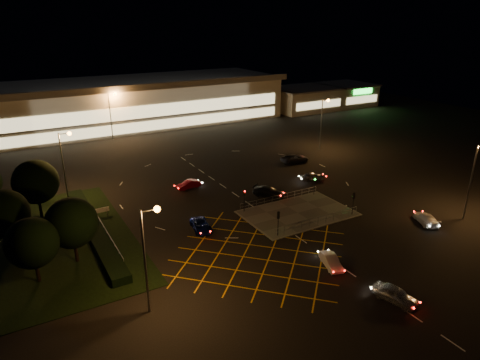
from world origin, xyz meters
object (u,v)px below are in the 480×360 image
signal_se (354,199)px  car_circ_red (189,184)px  signal_nw (244,196)px  car_left_blue (201,225)px  car_queue_white (331,261)px  car_approach_white (426,219)px  car_east_grey (295,158)px  signal_ne (315,180)px  car_near_silver (395,294)px  car_far_dkgrey (269,192)px  signal_sw (278,219)px  car_right_silver (312,176)px

signal_se → car_circ_red: 24.91m
signal_nw → car_left_blue: signal_nw is taller
car_queue_white → car_approach_white: (17.41, 1.81, 0.03)m
car_east_grey → signal_ne: bearing=157.4°
signal_se → signal_nw: 14.41m
signal_se → car_left_blue: 20.30m
car_near_silver → car_approach_white: size_ratio=0.96×
signal_nw → car_near_silver: size_ratio=0.74×
car_circ_red → car_far_dkgrey: bearing=39.7°
signal_sw → signal_se: (12.00, 0.00, 0.00)m
car_queue_white → signal_sw: bearing=115.6°
signal_nw → car_right_silver: 16.72m
signal_ne → car_approach_white: signal_ne is taller
car_near_silver → car_far_dkgrey: bearing=69.3°
car_east_grey → car_right_silver: bearing=164.5°
car_far_dkgrey → car_approach_white: bearing=-88.3°
car_right_silver → car_circ_red: size_ratio=1.00×
signal_nw → car_right_silver: (15.82, 5.11, -1.72)m
signal_sw → car_left_blue: signal_sw is taller
car_far_dkgrey → car_circ_red: bearing=101.8°
car_left_blue → car_right_silver: size_ratio=1.15×
car_near_silver → car_right_silver: size_ratio=1.12×
signal_nw → car_far_dkgrey: bearing=26.8°
signal_sw → car_far_dkgrey: size_ratio=0.66×
car_left_blue → car_right_silver: (23.10, 6.98, 0.04)m
signal_sw → car_approach_white: 19.65m
signal_sw → signal_nw: same height
signal_se → car_left_blue: bearing=-17.6°
signal_sw → signal_nw: (0.00, 7.99, 0.00)m
signal_nw → car_right_silver: size_ratio=0.82×
signal_sw → car_east_grey: 29.07m
car_circ_red → car_right_silver: bearing=64.5°
car_left_blue → signal_ne: bearing=15.3°
car_queue_white → car_far_dkgrey: size_ratio=0.78×
signal_se → car_near_silver: (-9.77, -15.81, -1.64)m
car_approach_white → car_left_blue: bearing=-0.9°
signal_se → signal_nw: bearing=-33.6°
signal_ne → car_queue_white: bearing=-123.9°
car_left_blue → signal_se: bearing=-7.8°
car_queue_white → car_far_dkgrey: car_far_dkgrey is taller
car_near_silver → car_far_dkgrey: car_near_silver is taller
car_east_grey → car_queue_white: bearing=153.2°
signal_nw → car_queue_white: 16.40m
car_near_silver → car_right_silver: 31.94m
signal_ne → car_near_silver: signal_ne is taller
signal_nw → car_far_dkgrey: size_ratio=0.66×
car_queue_white → car_right_silver: car_right_silver is taller
car_queue_white → car_far_dkgrey: (4.90, 19.28, 0.08)m
car_approach_white → car_east_grey: bearing=-65.8°
signal_ne → car_left_blue: (-19.28, -1.87, -1.75)m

